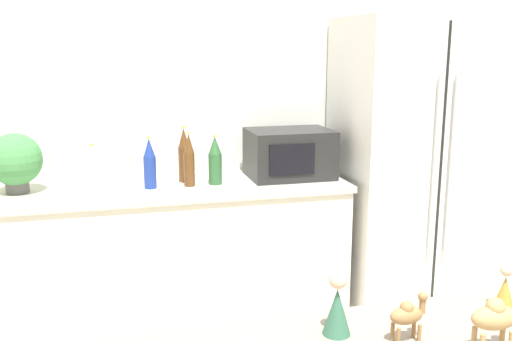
# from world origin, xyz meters

# --- Properties ---
(wall_back) EXTENTS (8.00, 0.06, 2.55)m
(wall_back) POSITION_xyz_m (0.00, 2.73, 1.27)
(wall_back) COLOR white
(wall_back) RESTS_ON ground_plane
(back_counter) EXTENTS (1.96, 0.63, 0.90)m
(back_counter) POSITION_xyz_m (-0.37, 2.40, 0.45)
(back_counter) COLOR silver
(back_counter) RESTS_ON ground_plane
(refrigerator) EXTENTS (0.84, 0.69, 1.82)m
(refrigerator) POSITION_xyz_m (1.07, 2.35, 0.91)
(refrigerator) COLOR white
(refrigerator) RESTS_ON ground_plane
(potted_plant) EXTENTS (0.27, 0.27, 0.32)m
(potted_plant) POSITION_xyz_m (-1.17, 2.41, 1.07)
(potted_plant) COLOR #595451
(potted_plant) RESTS_ON back_counter
(paper_towel_roll) EXTENTS (0.11, 0.11, 0.23)m
(paper_towel_roll) POSITION_xyz_m (-0.95, 2.38, 1.01)
(paper_towel_roll) COLOR white
(paper_towel_roll) RESTS_ON back_counter
(microwave) EXTENTS (0.48, 0.37, 0.28)m
(microwave) POSITION_xyz_m (0.32, 2.42, 1.04)
(microwave) COLOR black
(microwave) RESTS_ON back_counter
(back_bottle_0) EXTENTS (0.07, 0.07, 0.28)m
(back_bottle_0) POSITION_xyz_m (-0.49, 2.34, 1.03)
(back_bottle_0) COLOR navy
(back_bottle_0) RESTS_ON back_counter
(back_bottle_1) EXTENTS (0.07, 0.07, 0.32)m
(back_bottle_1) POSITION_xyz_m (-0.29, 2.45, 1.05)
(back_bottle_1) COLOR brown
(back_bottle_1) RESTS_ON back_counter
(back_bottle_2) EXTENTS (0.08, 0.08, 0.28)m
(back_bottle_2) POSITION_xyz_m (-0.13, 2.35, 1.03)
(back_bottle_2) COLOR #2D6033
(back_bottle_2) RESTS_ON back_counter
(back_bottle_3) EXTENTS (0.06, 0.06, 0.26)m
(back_bottle_3) POSITION_xyz_m (-0.79, 2.33, 1.02)
(back_bottle_3) COLOR #B2B7BC
(back_bottle_3) RESTS_ON back_counter
(back_bottle_4) EXTENTS (0.06, 0.06, 0.30)m
(back_bottle_4) POSITION_xyz_m (-0.28, 2.34, 1.04)
(back_bottle_4) COLOR brown
(back_bottle_4) RESTS_ON back_counter
(camel_figurine) EXTENTS (0.13, 0.07, 0.16)m
(camel_figurine) POSITION_xyz_m (0.14, 0.31, 1.05)
(camel_figurine) COLOR tan
(camel_figurine) RESTS_ON bar_counter
(camel_figurine_second) EXTENTS (0.10, 0.05, 0.12)m
(camel_figurine_second) POSITION_xyz_m (-0.03, 0.41, 1.02)
(camel_figurine_second) COLOR olive
(camel_figurine_second) RESTS_ON bar_counter
(wise_man_figurine_crimson) EXTENTS (0.07, 0.07, 0.16)m
(wise_man_figurine_crimson) POSITION_xyz_m (-0.17, 0.48, 1.02)
(wise_man_figurine_crimson) COLOR #33664C
(wise_man_figurine_crimson) RESTS_ON bar_counter
(wise_man_figurine_purple) EXTENTS (0.06, 0.06, 0.13)m
(wise_man_figurine_purple) POSITION_xyz_m (0.31, 0.50, 1.01)
(wise_man_figurine_purple) COLOR #B28933
(wise_man_figurine_purple) RESTS_ON bar_counter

